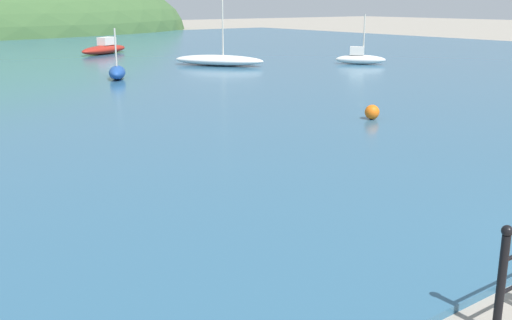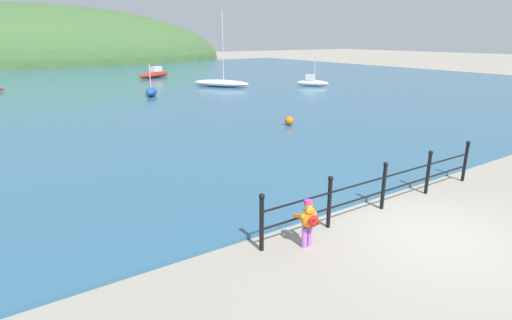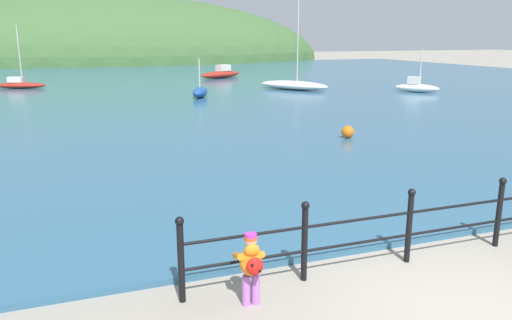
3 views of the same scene
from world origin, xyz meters
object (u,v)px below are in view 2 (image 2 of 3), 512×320
Objects in this scene: boat_blue_hull at (221,83)px; mooring_buoy at (289,121)px; boat_mid_harbor at (151,92)px; child_in_coat at (308,219)px; boat_twin_mast at (312,82)px; boat_red_dinghy at (154,74)px.

mooring_buoy is at bearing -107.46° from boat_blue_hull.
boat_mid_harbor is at bearing 98.56° from mooring_buoy.
boat_blue_hull reaches higher than child_in_coat.
boat_mid_harbor is (4.66, 21.96, -0.21)m from child_in_coat.
boat_twin_mast is (17.88, 20.10, -0.19)m from child_in_coat.
boat_blue_hull is 2.27× the size of boat_twin_mast.
child_in_coat is at bearing -126.46° from mooring_buoy.
boat_mid_harbor is 0.37× the size of boat_blue_hull.
boat_mid_harbor is 0.83× the size of boat_twin_mast.
child_in_coat is 0.17× the size of boat_blue_hull.
child_in_coat is 26.63m from boat_blue_hull.
child_in_coat is 0.46× the size of boat_mid_harbor.
child_in_coat is 0.38× the size of boat_twin_mast.
boat_blue_hull is 1.37× the size of boat_red_dinghy.
boat_red_dinghy is (-8.39, 14.50, 0.03)m from boat_twin_mast.
boat_twin_mast is 6.24× the size of mooring_buoy.
boat_red_dinghy is (4.84, 12.63, 0.04)m from boat_mid_harbor.
boat_blue_hull reaches higher than boat_red_dinghy.
mooring_buoy is at bearing -96.41° from boat_red_dinghy.
boat_mid_harbor reaches higher than child_in_coat.
boat_red_dinghy is at bearing 83.59° from mooring_buoy.
boat_twin_mast is at bearing -59.95° from boat_red_dinghy.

